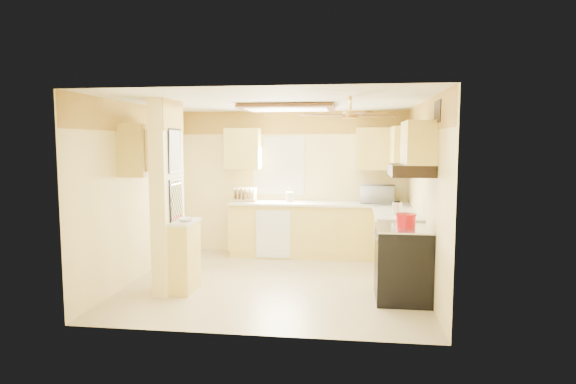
# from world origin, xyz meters

# --- Properties ---
(floor) EXTENTS (4.00, 4.00, 0.00)m
(floor) POSITION_xyz_m (0.00, 0.00, 0.00)
(floor) COLOR #C4B388
(floor) RESTS_ON ground
(ceiling) EXTENTS (4.00, 4.00, 0.00)m
(ceiling) POSITION_xyz_m (0.00, 0.00, 2.50)
(ceiling) COLOR white
(ceiling) RESTS_ON wall_back
(wall_back) EXTENTS (4.00, 0.00, 4.00)m
(wall_back) POSITION_xyz_m (0.00, 1.90, 1.25)
(wall_back) COLOR #FFE89B
(wall_back) RESTS_ON floor
(wall_front) EXTENTS (4.00, 0.00, 4.00)m
(wall_front) POSITION_xyz_m (0.00, -1.90, 1.25)
(wall_front) COLOR #FFE89B
(wall_front) RESTS_ON floor
(wall_left) EXTENTS (0.00, 3.80, 3.80)m
(wall_left) POSITION_xyz_m (-2.00, 0.00, 1.25)
(wall_left) COLOR #FFE89B
(wall_left) RESTS_ON floor
(wall_right) EXTENTS (0.00, 3.80, 3.80)m
(wall_right) POSITION_xyz_m (2.00, 0.00, 1.25)
(wall_right) COLOR #FFE89B
(wall_right) RESTS_ON floor
(wallpaper_border) EXTENTS (4.00, 0.02, 0.40)m
(wallpaper_border) POSITION_xyz_m (0.00, 1.88, 2.30)
(wallpaper_border) COLOR #FFD44B
(wallpaper_border) RESTS_ON wall_back
(partition_column) EXTENTS (0.20, 0.70, 2.50)m
(partition_column) POSITION_xyz_m (-1.35, -0.55, 1.25)
(partition_column) COLOR #FFE89B
(partition_column) RESTS_ON floor
(partition_ledge) EXTENTS (0.25, 0.55, 0.90)m
(partition_ledge) POSITION_xyz_m (-1.13, -0.55, 0.45)
(partition_ledge) COLOR #FFE16D
(partition_ledge) RESTS_ON floor
(ledge_top) EXTENTS (0.28, 0.58, 0.04)m
(ledge_top) POSITION_xyz_m (-1.13, -0.55, 0.92)
(ledge_top) COLOR white
(ledge_top) RESTS_ON partition_ledge
(lower_cabinets_back) EXTENTS (3.00, 0.60, 0.90)m
(lower_cabinets_back) POSITION_xyz_m (0.50, 1.60, 0.45)
(lower_cabinets_back) COLOR #FFE16D
(lower_cabinets_back) RESTS_ON floor
(lower_cabinets_right) EXTENTS (0.60, 1.40, 0.90)m
(lower_cabinets_right) POSITION_xyz_m (1.70, 0.60, 0.45)
(lower_cabinets_right) COLOR #FFE16D
(lower_cabinets_right) RESTS_ON floor
(countertop_back) EXTENTS (3.04, 0.64, 0.04)m
(countertop_back) POSITION_xyz_m (0.50, 1.59, 0.92)
(countertop_back) COLOR white
(countertop_back) RESTS_ON lower_cabinets_back
(countertop_right) EXTENTS (0.64, 1.44, 0.04)m
(countertop_right) POSITION_xyz_m (1.69, 0.60, 0.92)
(countertop_right) COLOR white
(countertop_right) RESTS_ON lower_cabinets_right
(dishwasher_panel) EXTENTS (0.58, 0.02, 0.80)m
(dishwasher_panel) POSITION_xyz_m (-0.25, 1.29, 0.43)
(dishwasher_panel) COLOR white
(dishwasher_panel) RESTS_ON lower_cabinets_back
(window) EXTENTS (0.92, 0.02, 1.02)m
(window) POSITION_xyz_m (-0.25, 1.89, 1.55)
(window) COLOR white
(window) RESTS_ON wall_back
(upper_cab_back_left) EXTENTS (0.60, 0.35, 0.70)m
(upper_cab_back_left) POSITION_xyz_m (-0.85, 1.72, 1.85)
(upper_cab_back_left) COLOR #FFE16D
(upper_cab_back_left) RESTS_ON wall_back
(upper_cab_back_right) EXTENTS (0.90, 0.35, 0.70)m
(upper_cab_back_right) POSITION_xyz_m (1.55, 1.72, 1.85)
(upper_cab_back_right) COLOR #FFE16D
(upper_cab_back_right) RESTS_ON wall_back
(upper_cab_right) EXTENTS (0.35, 1.00, 0.70)m
(upper_cab_right) POSITION_xyz_m (1.82, 1.25, 1.85)
(upper_cab_right) COLOR #FFE16D
(upper_cab_right) RESTS_ON wall_right
(upper_cab_left_wall) EXTENTS (0.35, 0.75, 0.70)m
(upper_cab_left_wall) POSITION_xyz_m (-1.82, -0.25, 1.85)
(upper_cab_left_wall) COLOR #FFE16D
(upper_cab_left_wall) RESTS_ON wall_left
(upper_cab_over_stove) EXTENTS (0.35, 0.76, 0.52)m
(upper_cab_over_stove) POSITION_xyz_m (1.82, -0.55, 1.95)
(upper_cab_over_stove) COLOR #FFE16D
(upper_cab_over_stove) RESTS_ON wall_right
(stove) EXTENTS (0.68, 0.77, 0.92)m
(stove) POSITION_xyz_m (1.67, -0.55, 0.46)
(stove) COLOR black
(stove) RESTS_ON floor
(range_hood) EXTENTS (0.50, 0.76, 0.14)m
(range_hood) POSITION_xyz_m (1.74, -0.55, 1.62)
(range_hood) COLOR black
(range_hood) RESTS_ON upper_cab_over_stove
(poster_menu) EXTENTS (0.02, 0.42, 0.57)m
(poster_menu) POSITION_xyz_m (-1.24, -0.55, 1.85)
(poster_menu) COLOR black
(poster_menu) RESTS_ON partition_column
(poster_nashville) EXTENTS (0.02, 0.42, 0.57)m
(poster_nashville) POSITION_xyz_m (-1.24, -0.55, 1.20)
(poster_nashville) COLOR black
(poster_nashville) RESTS_ON partition_column
(ceiling_light_panel) EXTENTS (1.35, 0.95, 0.06)m
(ceiling_light_panel) POSITION_xyz_m (0.10, 0.50, 2.46)
(ceiling_light_panel) COLOR brown
(ceiling_light_panel) RESTS_ON ceiling
(ceiling_fan) EXTENTS (1.15, 1.15, 0.26)m
(ceiling_fan) POSITION_xyz_m (1.00, -0.70, 2.29)
(ceiling_fan) COLOR gold
(ceiling_fan) RESTS_ON ceiling
(vent_grate) EXTENTS (0.02, 0.40, 0.25)m
(vent_grate) POSITION_xyz_m (1.98, -0.90, 2.30)
(vent_grate) COLOR black
(vent_grate) RESTS_ON wall_right
(microwave) EXTENTS (0.60, 0.44, 0.31)m
(microwave) POSITION_xyz_m (1.48, 1.64, 1.10)
(microwave) COLOR white
(microwave) RESTS_ON countertop_back
(bowl) EXTENTS (0.24, 0.24, 0.05)m
(bowl) POSITION_xyz_m (-1.09, -0.61, 0.96)
(bowl) COLOR white
(bowl) RESTS_ON ledge_top
(dutch_oven) EXTENTS (0.25, 0.25, 0.17)m
(dutch_oven) POSITION_xyz_m (1.70, -0.54, 1.00)
(dutch_oven) COLOR red
(dutch_oven) RESTS_ON stove
(kettle) EXTENTS (0.14, 0.14, 0.21)m
(kettle) POSITION_xyz_m (1.67, 0.29, 1.04)
(kettle) COLOR silver
(kettle) RESTS_ON countertop_right
(dish_rack) EXTENTS (0.42, 0.32, 0.23)m
(dish_rack) POSITION_xyz_m (-0.80, 1.61, 1.02)
(dish_rack) COLOR tan
(dish_rack) RESTS_ON countertop_back
(utensil_crock) EXTENTS (0.13, 0.13, 0.25)m
(utensil_crock) POSITION_xyz_m (-0.02, 1.68, 1.02)
(utensil_crock) COLOR white
(utensil_crock) RESTS_ON countertop_back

